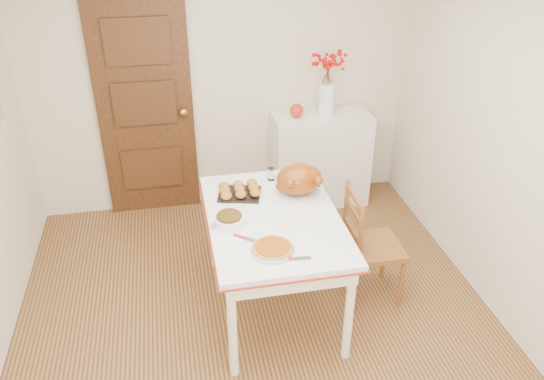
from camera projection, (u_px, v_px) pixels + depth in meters
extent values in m
cube|color=#452818|center=(262.00, 338.00, 3.86)|extent=(3.50, 4.00, 0.00)
cube|color=beige|center=(221.00, 80.00, 4.94)|extent=(3.50, 0.00, 2.50)
cube|color=beige|center=(525.00, 159.00, 3.54)|extent=(0.00, 4.00, 2.50)
cube|color=black|center=(146.00, 109.00, 4.91)|extent=(0.85, 0.06, 2.06)
cube|color=white|center=(320.00, 159.00, 5.30)|extent=(0.92, 0.41, 0.92)
sphere|color=#AB2717|center=(297.00, 111.00, 5.00)|extent=(0.13, 0.13, 0.13)
cylinder|color=#8F410E|center=(273.00, 248.00, 3.39)|extent=(0.31, 0.31, 0.06)
cylinder|color=white|center=(271.00, 174.00, 4.19)|extent=(0.06, 0.06, 0.10)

